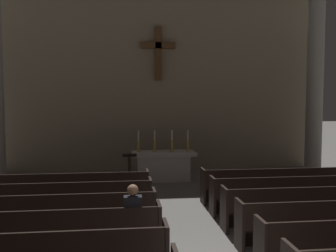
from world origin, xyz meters
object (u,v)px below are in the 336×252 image
at_px(candlestick_inner_left, 155,145).
at_px(candlestick_outer_right, 188,144).
at_px(candlestick_inner_right, 172,145).
at_px(pew_right_row_4, 314,206).
at_px(pew_right_row_5, 292,194).
at_px(pew_right_row_6, 275,184).
at_px(pew_left_row_5, 63,201).
at_px(pew_left_row_6, 70,190).
at_px(lone_worshipper, 133,218).
at_px(candlestick_outer_left, 138,145).
at_px(lectern, 130,172).
at_px(column_right_third, 315,80).
at_px(pew_left_row_4, 55,215).
at_px(pew_left_row_3, 45,234).
at_px(altar, 163,165).

distance_m(candlestick_inner_left, candlestick_outer_right, 1.15).
height_order(candlestick_inner_right, candlestick_outer_right, same).
xyz_separation_m(pew_right_row_4, pew_right_row_5, (0.00, 1.08, 0.00)).
relative_size(pew_right_row_4, pew_right_row_6, 1.00).
relative_size(pew_left_row_5, candlestick_inner_left, 5.56).
bearing_deg(candlestick_inner_left, pew_left_row_6, -128.99).
xyz_separation_m(candlestick_outer_right, lone_worshipper, (-2.07, -6.21, -0.55)).
height_order(pew_right_row_4, pew_right_row_5, same).
relative_size(pew_right_row_5, lone_worshipper, 3.08).
bearing_deg(pew_left_row_5, pew_right_row_4, -11.06).
xyz_separation_m(pew_left_row_5, lone_worshipper, (1.53, -2.11, 0.22)).
distance_m(candlestick_inner_left, candlestick_inner_right, 0.60).
bearing_deg(pew_right_row_4, candlestick_inner_left, 120.51).
relative_size(candlestick_outer_left, lectern, 0.63).
height_order(column_right_third, candlestick_outer_left, column_right_third).
bearing_deg(column_right_third, candlestick_inner_right, -176.71).
relative_size(pew_right_row_6, candlestick_outer_right, 5.56).
xyz_separation_m(pew_left_row_4, candlestick_outer_left, (1.90, 5.18, 0.77)).
distance_m(pew_left_row_3, pew_left_row_6, 3.23).
distance_m(pew_right_row_5, lone_worshipper, 4.50).
distance_m(pew_left_row_3, candlestick_outer_left, 6.58).
height_order(pew_left_row_4, pew_right_row_6, same).
xyz_separation_m(pew_right_row_6, lone_worshipper, (-3.97, -3.19, 0.22)).
distance_m(pew_left_row_5, candlestick_inner_left, 4.84).
distance_m(altar, lone_worshipper, 6.33).
bearing_deg(candlestick_inner_right, pew_right_row_4, -64.67).
relative_size(pew_left_row_5, pew_left_row_6, 1.00).
bearing_deg(pew_right_row_5, pew_left_row_4, -168.94).
bearing_deg(pew_left_row_4, candlestick_inner_left, 64.67).
xyz_separation_m(pew_right_row_4, lectern, (-3.93, 3.98, 0.07)).
xyz_separation_m(pew_left_row_6, candlestick_outer_right, (3.60, 3.03, 0.77)).
bearing_deg(candlestick_outer_right, pew_left_row_6, -139.95).
xyz_separation_m(candlestick_outer_left, candlestick_outer_right, (1.70, 0.00, 0.00)).
relative_size(pew_right_row_6, candlestick_outer_left, 5.56).
xyz_separation_m(pew_left_row_4, candlestick_inner_left, (2.45, 5.18, 0.77)).
relative_size(pew_left_row_3, pew_left_row_4, 1.00).
relative_size(pew_left_row_4, candlestick_inner_left, 5.56).
relative_size(pew_left_row_4, pew_right_row_5, 1.00).
relative_size(pew_left_row_4, column_right_third, 0.57).
distance_m(pew_left_row_5, pew_right_row_4, 5.61).
bearing_deg(pew_left_row_6, lone_worshipper, -64.33).
xyz_separation_m(pew_left_row_3, pew_right_row_4, (5.50, 1.08, 0.00)).
bearing_deg(pew_left_row_6, lectern, 49.30).
relative_size(candlestick_outer_left, lone_worshipper, 0.55).
height_order(pew_right_row_4, candlestick_inner_right, candlestick_inner_right).
bearing_deg(pew_right_row_6, column_right_third, 49.71).
height_order(pew_left_row_3, pew_left_row_6, same).
height_order(pew_left_row_6, lone_worshipper, lone_worshipper).
bearing_deg(pew_left_row_3, pew_left_row_4, 90.00).
height_order(pew_right_row_4, pew_right_row_6, same).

